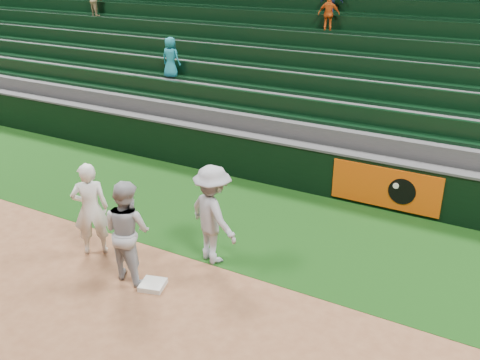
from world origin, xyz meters
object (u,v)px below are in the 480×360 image
Objects in this scene: first_base at (153,285)px; base_coach at (213,215)px; baserunner at (127,231)px; first_baseman at (90,209)px.

first_base is 0.22× the size of base_coach.
first_base is 1.12m from baserunner.
first_base is at bearing 94.35° from base_coach.
first_base is at bearing 125.11° from first_baseman.
base_coach is (0.48, 1.38, 0.97)m from first_base.
first_baseman is (-1.84, 0.44, 0.94)m from first_base.
base_coach is (1.07, 1.29, 0.03)m from baserunner.
first_baseman is 0.97× the size of base_coach.
first_base is 1.76m from base_coach.
first_baseman is 0.99× the size of baserunner.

